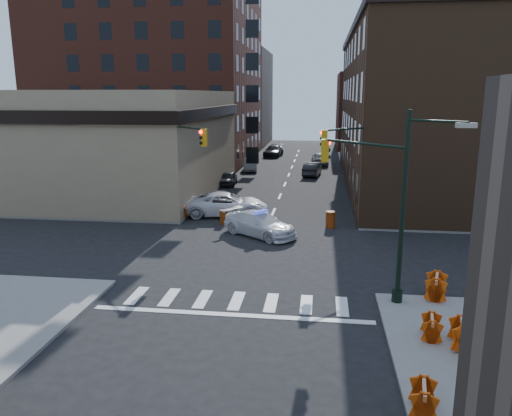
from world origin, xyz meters
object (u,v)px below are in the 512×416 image
(barrel_road, at_px, (330,220))
(barrel_bank, at_px, (224,217))
(parked_car_enear, at_px, (312,169))
(pedestrian_a, at_px, (184,201))
(pickup, at_px, (227,204))
(police_car, at_px, (260,224))
(barricade_nw_a, at_px, (177,212))
(parked_car_wfar, at_px, (251,165))
(pedestrian_b, at_px, (88,207))
(parked_car_wnear, at_px, (228,178))
(barricade_se_a, at_px, (436,287))

(barrel_road, distance_m, barrel_bank, 7.29)
(parked_car_enear, relative_size, barrel_bank, 4.76)
(parked_car_enear, relative_size, pedestrian_a, 2.63)
(pickup, distance_m, parked_car_enear, 20.00)
(parked_car_enear, bearing_deg, barrel_bank, 81.92)
(police_car, distance_m, parked_car_enear, 24.30)
(barricade_nw_a, bearing_deg, police_car, -14.84)
(barrel_bank, height_order, barricade_nw_a, barricade_nw_a)
(police_car, height_order, parked_car_wfar, police_car)
(pedestrian_b, relative_size, barrel_bank, 1.66)
(pickup, height_order, barrel_bank, pickup)
(parked_car_wnear, relative_size, parked_car_enear, 0.85)
(parked_car_wfar, bearing_deg, pedestrian_a, -101.31)
(parked_car_enear, relative_size, barricade_nw_a, 3.65)
(barricade_nw_a, bearing_deg, parked_car_wnear, 98.07)
(pedestrian_b, bearing_deg, parked_car_wfar, 74.23)
(parked_car_enear, distance_m, barrel_road, 21.68)
(barrel_bank, distance_m, barricade_nw_a, 3.46)
(barrel_road, height_order, barricade_se_a, barricade_se_a)
(pickup, bearing_deg, parked_car_enear, -25.94)
(parked_car_enear, xyz_separation_m, pedestrian_a, (-9.06, -19.10, 0.27))
(pedestrian_a, relative_size, barricade_se_a, 1.27)
(parked_car_enear, bearing_deg, parked_car_wnear, 46.45)
(parked_car_wfar, distance_m, parked_car_enear, 7.68)
(barricade_nw_a, bearing_deg, pickup, 42.00)
(pickup, height_order, pedestrian_a, pedestrian_a)
(pedestrian_a, height_order, barrel_road, pedestrian_a)
(pedestrian_b, relative_size, barricade_se_a, 1.16)
(police_car, relative_size, barricade_se_a, 3.75)
(pedestrian_a, bearing_deg, pickup, 39.91)
(parked_car_enear, height_order, barricade_se_a, parked_car_enear)
(barrel_bank, bearing_deg, barrel_road, -0.96)
(police_car, height_order, barrel_road, police_car)
(pickup, relative_size, barrel_road, 5.48)
(parked_car_enear, distance_m, barricade_se_a, 33.84)
(pedestrian_a, xyz_separation_m, barrel_road, (10.70, -2.51, -0.46))
(parked_car_enear, relative_size, pedestrian_b, 2.87)
(parked_car_wnear, distance_m, barricade_nw_a, 14.27)
(parked_car_wnear, height_order, pedestrian_a, pedestrian_a)
(police_car, xyz_separation_m, pickup, (-3.06, 5.02, 0.10))
(barrel_road, bearing_deg, pedestrian_b, 180.00)
(police_car, relative_size, barrel_road, 4.62)
(parked_car_wnear, relative_size, parked_car_wfar, 0.90)
(parked_car_wfar, distance_m, pedestrian_a, 21.96)
(parked_car_enear, xyz_separation_m, barrel_road, (1.64, -21.61, -0.20))
(pedestrian_a, xyz_separation_m, barrel_bank, (3.42, -2.39, -0.54))
(parked_car_wfar, relative_size, pedestrian_a, 2.48)
(pedestrian_b, bearing_deg, pedestrian_a, 24.51)
(pedestrian_a, bearing_deg, barrel_bank, 5.26)
(barricade_nw_a, bearing_deg, barrel_road, 8.59)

